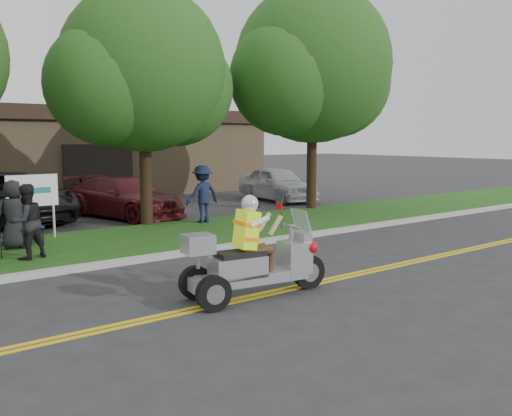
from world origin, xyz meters
TOP-DOWN VIEW (x-y plane):
  - ground at (0.00, 0.00)m, footprint 120.00×120.00m
  - centerline_near at (0.00, -0.58)m, footprint 60.00×0.10m
  - centerline_far at (0.00, -0.42)m, footprint 60.00×0.10m
  - curb at (0.00, 3.05)m, footprint 60.00×0.25m
  - grass_verge at (0.00, 5.20)m, footprint 60.00×4.00m
  - commercial_building at (2.00, 18.98)m, footprint 18.00×8.20m
  - tree_mid at (0.55, 7.23)m, footprint 5.88×4.80m
  - tree_right at (7.06, 7.03)m, footprint 6.86×5.60m
  - business_sign at (-2.90, 6.60)m, footprint 1.25×0.06m
  - trike_scooter at (-1.29, -0.51)m, footprint 2.66×1.00m
  - lawn_chair_b at (-3.28, 5.88)m, footprint 0.67×0.69m
  - spectator_adult_mid at (-3.63, 4.35)m, footprint 0.93×0.82m
  - spectator_chair_a at (2.00, 6.44)m, footprint 1.16×0.72m
  - spectator_chair_b at (-3.58, 5.67)m, footprint 0.80×0.53m
  - parked_car_mid at (-2.50, 10.87)m, footprint 3.49×6.00m
  - parked_car_right at (0.80, 9.52)m, footprint 3.09×5.07m
  - parked_car_far_right at (8.00, 10.21)m, footprint 2.13×4.43m

SIDE VIEW (x-z plane):
  - ground at x=0.00m, z-range 0.00..0.00m
  - centerline_near at x=0.00m, z-range 0.00..0.01m
  - centerline_far at x=0.00m, z-range 0.00..0.01m
  - grass_verge at x=0.00m, z-range 0.01..0.11m
  - curb at x=0.00m, z-range 0.00..0.12m
  - trike_scooter at x=-1.29m, z-range -0.26..1.48m
  - parked_car_right at x=0.80m, z-range 0.00..1.37m
  - lawn_chair_b at x=-3.28m, z-range 0.17..1.23m
  - parked_car_far_right at x=8.00m, z-range 0.00..1.46m
  - parked_car_mid at x=-2.50m, z-range 0.00..1.57m
  - spectator_adult_mid at x=-3.63m, z-range 0.10..1.71m
  - spectator_chair_b at x=-3.58m, z-range 0.10..1.71m
  - spectator_chair_a at x=2.00m, z-range 0.10..1.84m
  - business_sign at x=-2.90m, z-range 0.38..2.13m
  - commercial_building at x=2.00m, z-range 0.01..4.01m
  - tree_mid at x=0.55m, z-range 0.91..7.96m
  - tree_right at x=7.06m, z-range 0.99..9.06m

